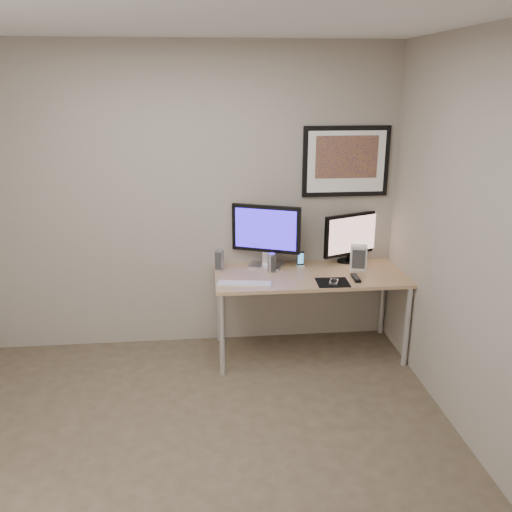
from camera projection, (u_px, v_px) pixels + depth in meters
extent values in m
plane|color=#4B3E2F|center=(192.00, 461.00, 3.41)|extent=(3.60, 3.60, 0.00)
plane|color=white|center=(172.00, 10.00, 2.61)|extent=(3.60, 3.60, 0.00)
plane|color=gray|center=(189.00, 201.00, 4.62)|extent=(3.60, 0.00, 3.60)
plane|color=gray|center=(492.00, 255.00, 3.18)|extent=(0.00, 3.40, 3.40)
cube|color=#926A46|center=(310.00, 276.00, 4.56)|extent=(1.60, 0.70, 0.03)
cylinder|color=silver|center=(222.00, 335.00, 4.31)|extent=(0.04, 0.04, 0.70)
cylinder|color=silver|center=(219.00, 305.00, 4.89)|extent=(0.04, 0.04, 0.70)
cylinder|color=silver|center=(407.00, 327.00, 4.45)|extent=(0.04, 0.04, 0.70)
cylinder|color=silver|center=(383.00, 298.00, 5.04)|extent=(0.04, 0.04, 0.70)
cube|color=black|center=(346.00, 162.00, 4.63)|extent=(0.75, 0.03, 0.60)
cube|color=white|center=(346.00, 162.00, 4.61)|extent=(0.67, 0.00, 0.52)
cube|color=orange|center=(347.00, 157.00, 4.60)|extent=(0.54, 0.00, 0.36)
cube|color=#B1B1B6|center=(266.00, 266.00, 4.73)|extent=(0.33, 0.28, 0.02)
cube|color=#B1B1B6|center=(266.00, 258.00, 4.71)|extent=(0.07, 0.06, 0.12)
cube|color=black|center=(266.00, 229.00, 4.62)|extent=(0.57, 0.26, 0.41)
cube|color=#2311BF|center=(266.00, 229.00, 4.60)|extent=(0.50, 0.21, 0.34)
cube|color=black|center=(350.00, 261.00, 4.85)|extent=(0.27, 0.21, 0.02)
cube|color=black|center=(351.00, 257.00, 4.84)|extent=(0.07, 0.06, 0.05)
cube|color=black|center=(352.00, 234.00, 4.77)|extent=(0.54, 0.25, 0.37)
cube|color=#A57A6D|center=(352.00, 235.00, 4.76)|extent=(0.48, 0.20, 0.32)
cylinder|color=#B1B1B6|center=(220.00, 260.00, 4.62)|extent=(0.09, 0.09, 0.18)
cylinder|color=#B1B1B6|center=(271.00, 263.00, 4.58)|extent=(0.09, 0.09, 0.16)
cube|color=black|center=(300.00, 259.00, 4.71)|extent=(0.07, 0.07, 0.14)
cube|color=silver|center=(244.00, 283.00, 4.32)|extent=(0.45, 0.19, 0.02)
cube|color=black|center=(333.00, 282.00, 4.35)|extent=(0.27, 0.24, 0.00)
ellipsoid|color=black|center=(334.00, 281.00, 4.33)|extent=(0.09, 0.11, 0.03)
cube|color=black|center=(356.00, 278.00, 4.43)|extent=(0.05, 0.18, 0.02)
cube|color=silver|center=(358.00, 257.00, 4.64)|extent=(0.16, 0.13, 0.21)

